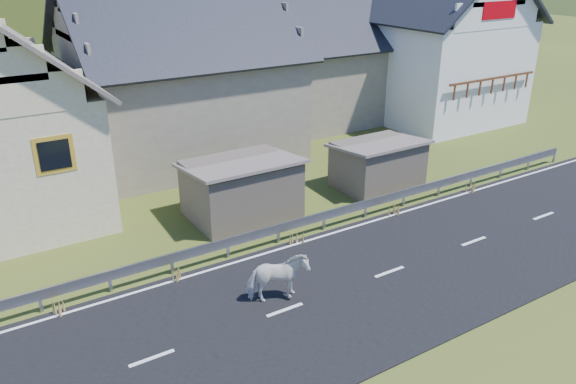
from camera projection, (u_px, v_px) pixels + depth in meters
ground at (389, 273)px, 18.25m from camera, size 160.00×160.00×0.00m
road at (389, 272)px, 18.25m from camera, size 60.00×7.00×0.04m
lane_markings at (389, 272)px, 18.24m from camera, size 60.00×6.60×0.01m
guardrail at (324, 216)px, 20.91m from camera, size 28.10×0.09×0.75m
shed_left at (241, 189)px, 21.93m from camera, size 4.30×3.30×2.40m
shed_right at (377, 165)px, 24.74m from camera, size 3.80×2.90×2.20m
house_stone_a at (177, 62)px, 27.67m from camera, size 10.80×9.80×8.90m
house_stone_b at (320, 49)px, 34.25m from camera, size 9.80×8.80×8.10m
house_white at (428, 33)px, 34.50m from camera, size 8.80×10.80×9.70m
horse at (278, 278)px, 16.48m from camera, size 1.24×1.93×1.51m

